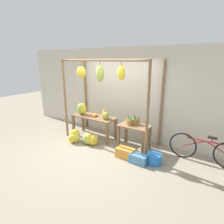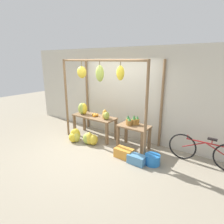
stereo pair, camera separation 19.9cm
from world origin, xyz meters
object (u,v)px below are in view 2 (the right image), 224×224
at_px(blue_bucket, 153,159).
at_px(fruit_crate_purple, 137,159).
at_px(banana_pile_ground_left, 75,136).
at_px(fruit_crate_white, 124,153).
at_px(banana_pile_on_table, 83,109).
at_px(parked_bicycle, 204,151).
at_px(banana_pile_ground_right, 90,139).
at_px(papaya_pile, 105,115).
at_px(orange_pile, 95,115).
at_px(pineapple_cluster, 132,121).

relative_size(blue_bucket, fruit_crate_purple, 0.85).
bearing_deg(banana_pile_ground_left, fruit_crate_white, 1.15).
relative_size(banana_pile_on_table, parked_bicycle, 0.24).
height_order(fruit_crate_white, fruit_crate_purple, fruit_crate_white).
xyz_separation_m(banana_pile_ground_left, fruit_crate_white, (1.76, 0.04, -0.05)).
bearing_deg(fruit_crate_white, banana_pile_ground_right, 176.06).
relative_size(blue_bucket, papaya_pile, 1.18).
relative_size(papaya_pile, fruit_crate_purple, 0.72).
distance_m(banana_pile_ground_left, blue_bucket, 2.49).
xyz_separation_m(banana_pile_ground_right, papaya_pile, (0.21, 0.48, 0.65)).
bearing_deg(banana_pile_ground_left, papaya_pile, 39.86).
relative_size(orange_pile, papaya_pile, 0.76).
bearing_deg(banana_pile_ground_right, fruit_crate_purple, -5.33).
bearing_deg(blue_bucket, orange_pile, 168.16).
bearing_deg(banana_pile_ground_right, blue_bucket, 1.49).
relative_size(orange_pile, parked_bicycle, 0.14).
relative_size(banana_pile_on_table, blue_bucket, 1.09).
relative_size(banana_pile_on_table, banana_pile_ground_left, 0.99).
bearing_deg(pineapple_cluster, banana_pile_ground_left, -157.89).
relative_size(pineapple_cluster, parked_bicycle, 0.20).
height_order(banana_pile_on_table, parked_bicycle, banana_pile_on_table).
relative_size(banana_pile_on_table, fruit_crate_purple, 0.93).
bearing_deg(pineapple_cluster, fruit_crate_purple, -52.09).
distance_m(banana_pile_on_table, pineapple_cluster, 1.83).
bearing_deg(orange_pile, blue_bucket, -11.84).
distance_m(blue_bucket, fruit_crate_purple, 0.38).
bearing_deg(papaya_pile, banana_pile_ground_left, -140.14).
bearing_deg(parked_bicycle, fruit_crate_white, -154.41).
height_order(blue_bucket, fruit_crate_purple, blue_bucket).
distance_m(banana_pile_on_table, parked_bicycle, 3.73).
distance_m(pineapple_cluster, papaya_pile, 0.90).
relative_size(banana_pile_on_table, papaya_pile, 1.29).
xyz_separation_m(blue_bucket, fruit_crate_purple, (-0.32, -0.20, -0.01)).
relative_size(banana_pile_on_table, orange_pile, 1.71).
distance_m(blue_bucket, parked_bicycle, 1.23).
relative_size(parked_bicycle, papaya_pile, 5.47).
bearing_deg(blue_bucket, parked_bicycle, 34.65).
xyz_separation_m(orange_pile, pineapple_cluster, (1.34, 0.03, 0.05)).
bearing_deg(papaya_pile, fruit_crate_purple, -23.86).
distance_m(banana_pile_on_table, banana_pile_ground_right, 1.12).
height_order(banana_pile_ground_right, fruit_crate_purple, banana_pile_ground_right).
xyz_separation_m(fruit_crate_white, blue_bucket, (0.73, 0.14, -0.00)).
bearing_deg(banana_pile_on_table, orange_pile, 5.26).
distance_m(orange_pile, banana_pile_ground_left, 0.90).
distance_m(pineapple_cluster, banana_pile_ground_left, 1.86).
distance_m(banana_pile_ground_left, papaya_pile, 1.14).
distance_m(pineapple_cluster, banana_pile_ground_right, 1.38).
bearing_deg(blue_bucket, banana_pile_ground_right, -178.51).
distance_m(banana_pile_ground_right, parked_bicycle, 3.06).
xyz_separation_m(papaya_pile, fruit_crate_purple, (1.44, -0.64, -0.71)).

